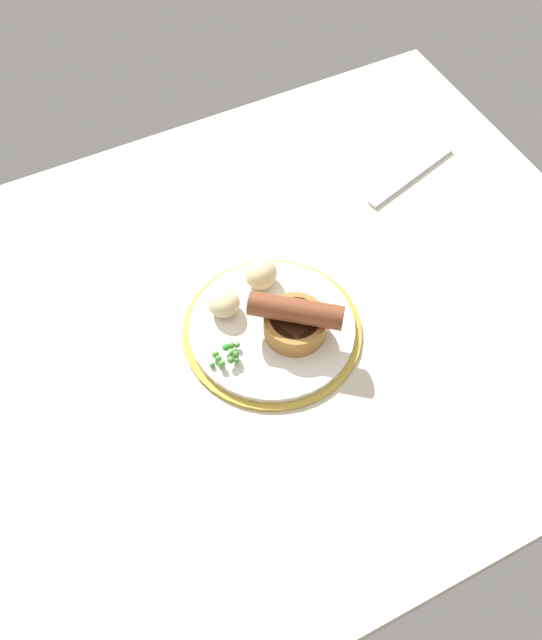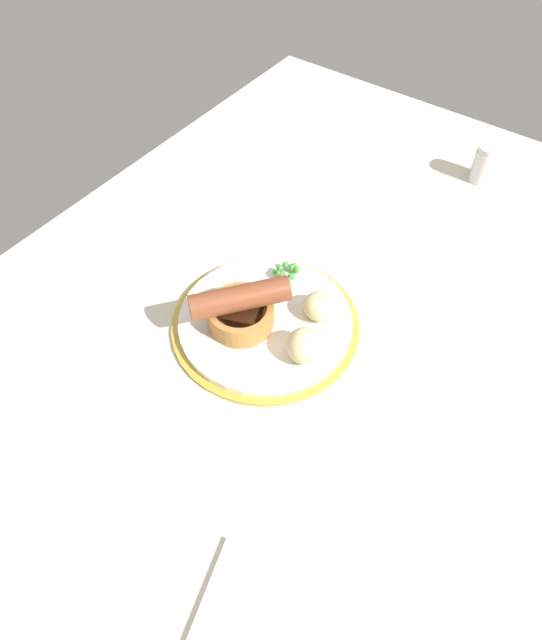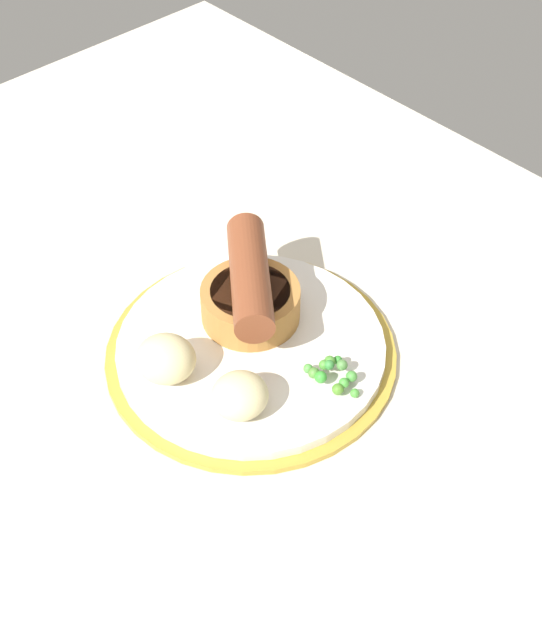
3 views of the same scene
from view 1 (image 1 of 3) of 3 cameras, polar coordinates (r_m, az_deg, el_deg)
dining_table at (r=95.11cm, az=-3.03°, el=-1.28°), size 110.00×80.00×3.00cm
dinner_plate at (r=93.07cm, az=0.09°, el=-0.76°), size 23.51×23.51×1.40cm
sausage_pudding at (r=89.78cm, az=1.96°, el=0.05°), size 11.26×9.83×6.15cm
pea_pile at (r=89.08cm, az=-3.51°, el=-2.76°), size 4.70×3.11×1.66cm
potato_chunk_0 at (r=94.98cm, az=-0.80°, el=3.71°), size 6.24×6.19×3.82cm
potato_chunk_1 at (r=92.68cm, az=-3.87°, el=1.34°), size 5.14×5.24×3.19cm
fork at (r=113.64cm, az=11.15°, el=11.26°), size 17.73×6.56×0.60cm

